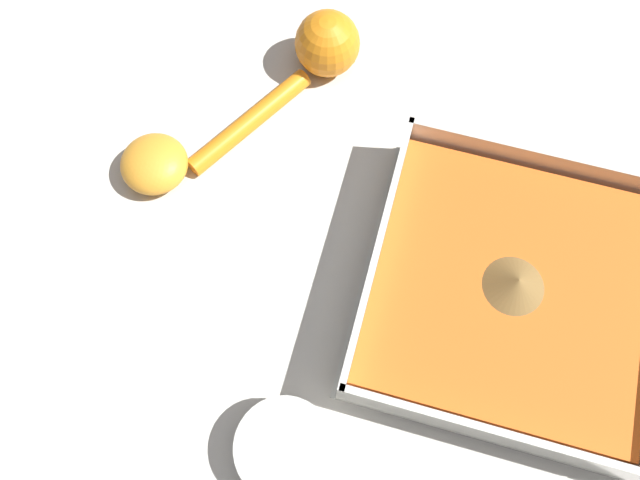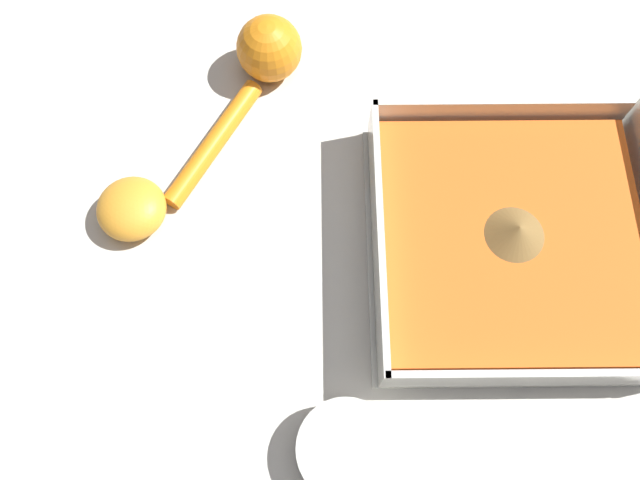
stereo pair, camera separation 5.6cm
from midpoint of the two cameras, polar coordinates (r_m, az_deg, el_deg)
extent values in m
plane|color=beige|center=(0.62, 13.65, 0.35)|extent=(4.00, 4.00, 0.00)
cube|color=silver|center=(0.61, 14.32, -1.12)|extent=(0.26, 0.26, 0.01)
cube|color=silver|center=(0.56, 2.50, -0.19)|extent=(0.26, 0.01, 0.05)
cube|color=silver|center=(0.55, 16.38, -12.44)|extent=(0.01, 0.25, 0.05)
cube|color=silver|center=(0.64, 13.85, 10.59)|extent=(0.01, 0.25, 0.05)
cube|color=orange|center=(0.59, 14.78, -0.45)|extent=(0.24, 0.24, 0.03)
cone|color=brown|center=(0.57, 15.38, 0.45)|extent=(0.05, 0.05, 0.02)
cylinder|color=silver|center=(0.54, -0.77, -19.02)|extent=(0.08, 0.08, 0.03)
cylinder|color=brown|center=(0.55, -0.76, -19.03)|extent=(0.07, 0.07, 0.02)
sphere|color=orange|center=(0.67, -7.16, 16.71)|extent=(0.07, 0.07, 0.07)
cylinder|color=orange|center=(0.65, -12.16, 8.38)|extent=(0.14, 0.09, 0.02)
ellipsoid|color=orange|center=(0.62, -19.34, 2.39)|extent=(0.07, 0.07, 0.04)
camera|label=1|loc=(0.03, 87.11, 7.45)|focal=35.00mm
camera|label=2|loc=(0.03, -92.89, -7.45)|focal=35.00mm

